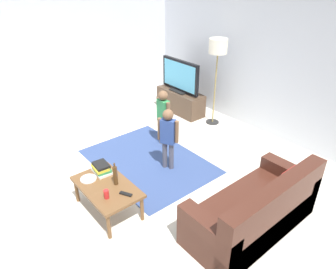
{
  "coord_description": "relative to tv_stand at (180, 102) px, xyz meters",
  "views": [
    {
      "loc": [
        3.31,
        -2.14,
        3.01
      ],
      "look_at": [
        0.0,
        0.6,
        0.65
      ],
      "focal_mm": 33.14,
      "sensor_mm": 36.0,
      "label": 1
    }
  ],
  "objects": [
    {
      "name": "ground",
      "position": [
        1.6,
        -2.3,
        -0.24
      ],
      "size": [
        7.8,
        7.8,
        0.0
      ],
      "primitive_type": "plane",
      "color": "beige"
    },
    {
      "name": "wall_back",
      "position": [
        1.6,
        0.7,
        1.11
      ],
      "size": [
        6.0,
        0.12,
        2.7
      ],
      "primitive_type": "cube",
      "color": "silver",
      "rests_on": "ground"
    },
    {
      "name": "wall_left",
      "position": [
        -1.4,
        -2.3,
        1.11
      ],
      "size": [
        0.12,
        6.0,
        2.7
      ],
      "primitive_type": "cube",
      "color": "silver",
      "rests_on": "ground"
    },
    {
      "name": "area_rug",
      "position": [
        1.22,
        -1.83,
        -0.24
      ],
      "size": [
        2.2,
        1.6,
        0.01
      ],
      "primitive_type": "cube",
      "color": "#33477A",
      "rests_on": "ground"
    },
    {
      "name": "tv_stand",
      "position": [
        0.0,
        0.0,
        0.0
      ],
      "size": [
        1.2,
        0.44,
        0.5
      ],
      "color": "#4C3828",
      "rests_on": "ground"
    },
    {
      "name": "tv",
      "position": [
        -0.0,
        -0.02,
        0.6
      ],
      "size": [
        1.1,
        0.28,
        0.71
      ],
      "color": "black",
      "rests_on": "tv_stand"
    },
    {
      "name": "couch",
      "position": [
        3.38,
        -1.73,
        0.05
      ],
      "size": [
        0.8,
        1.8,
        0.86
      ],
      "color": "#472319",
      "rests_on": "ground"
    },
    {
      "name": "floor_lamp",
      "position": [
        0.88,
        0.15,
        1.3
      ],
      "size": [
        0.36,
        0.36,
        1.78
      ],
      "color": "#262626",
      "rests_on": "ground"
    },
    {
      "name": "child_near_tv",
      "position": [
        0.94,
        -1.26,
        0.41
      ],
      "size": [
        0.36,
        0.17,
        1.08
      ],
      "color": "gray",
      "rests_on": "ground"
    },
    {
      "name": "child_center",
      "position": [
        1.58,
        -1.68,
        0.4
      ],
      "size": [
        0.32,
        0.22,
        1.07
      ],
      "color": "#4C4C59",
      "rests_on": "ground"
    },
    {
      "name": "coffee_table",
      "position": [
        1.85,
        -2.97,
        0.13
      ],
      "size": [
        1.0,
        0.6,
        0.42
      ],
      "color": "brown",
      "rests_on": "ground"
    },
    {
      "name": "book_stack",
      "position": [
        1.55,
        -2.87,
        0.25
      ],
      "size": [
        0.29,
        0.23,
        0.15
      ],
      "color": "white",
      "rests_on": "coffee_table"
    },
    {
      "name": "bottle",
      "position": [
        1.9,
        -2.85,
        0.32
      ],
      "size": [
        0.06,
        0.06,
        0.33
      ],
      "color": "#4C3319",
      "rests_on": "coffee_table"
    },
    {
      "name": "tv_remote",
      "position": [
        2.17,
        -2.87,
        0.19
      ],
      "size": [
        0.17,
        0.12,
        0.02
      ],
      "primitive_type": "cube",
      "rotation": [
        0.0,
        0.0,
        0.48
      ],
      "color": "black",
      "rests_on": "coffee_table"
    },
    {
      "name": "soda_can",
      "position": [
        2.07,
        -3.09,
        0.24
      ],
      "size": [
        0.07,
        0.07,
        0.12
      ],
      "primitive_type": "cylinder",
      "color": "red",
      "rests_on": "coffee_table"
    },
    {
      "name": "plate",
      "position": [
        1.57,
        -3.09,
        0.18
      ],
      "size": [
        0.22,
        0.22,
        0.02
      ],
      "color": "white",
      "rests_on": "coffee_table"
    }
  ]
}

